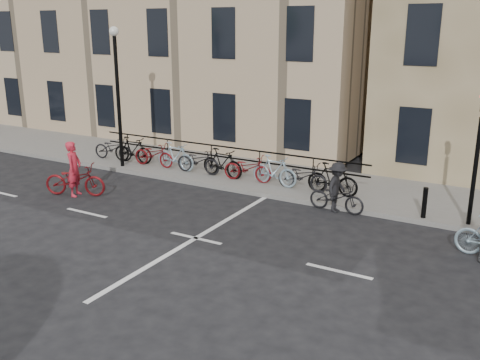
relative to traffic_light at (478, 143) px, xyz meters
The scene contains 9 objects.
ground 7.96m from the traffic_light, 145.01° to the right, with size 120.00×120.00×0.00m, color black.
sidewalk 10.60m from the traffic_light, behind, with size 46.00×4.00×0.15m, color slate.
building_west 17.70m from the traffic_light, 150.33° to the left, with size 20.00×10.00×10.00m, color tan.
traffic_light is the anchor object (origin of this frame).
lamp_post 12.74m from the traffic_light, behind, with size 0.36×0.36×5.28m.
bollard_east 2.21m from the traffic_light, behind, with size 0.14×0.14×0.90m, color black.
parked_bikes 9.22m from the traffic_light, behind, with size 11.45×1.23×1.05m.
cyclist_pink 12.36m from the traffic_light, 164.66° to the right, with size 2.18×1.44×1.83m.
cyclist_dark 4.16m from the traffic_light, behind, with size 1.77×1.03×1.55m.
Camera 1 is at (7.63, -10.90, 5.49)m, focal length 40.00 mm.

